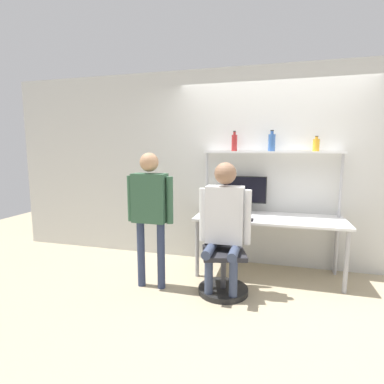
{
  "coord_description": "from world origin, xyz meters",
  "views": [
    {
      "loc": [
        0.04,
        -3.45,
        1.61
      ],
      "look_at": [
        -0.88,
        -0.08,
        1.11
      ],
      "focal_mm": 28.0,
      "sensor_mm": 36.0,
      "label": 1
    }
  ],
  "objects_px": {
    "office_chair": "(223,266)",
    "bottle_amber": "(316,145)",
    "monitor": "(245,192)",
    "bottle_blue": "(272,142)",
    "cell_phone": "(250,220)",
    "laptop": "(229,212)",
    "person_standing": "(150,204)",
    "person_seated": "(224,217)",
    "bottle_red": "(234,143)"
  },
  "relations": [
    {
      "from": "office_chair",
      "to": "bottle_amber",
      "type": "bearing_deg",
      "value": 39.38
    },
    {
      "from": "monitor",
      "to": "bottle_blue",
      "type": "relative_size",
      "value": 2.13
    },
    {
      "from": "office_chair",
      "to": "cell_phone",
      "type": "bearing_deg",
      "value": 55.31
    },
    {
      "from": "monitor",
      "to": "laptop",
      "type": "distance_m",
      "value": 0.46
    },
    {
      "from": "monitor",
      "to": "bottle_blue",
      "type": "bearing_deg",
      "value": -2.36
    },
    {
      "from": "cell_phone",
      "to": "person_standing",
      "type": "distance_m",
      "value": 1.22
    },
    {
      "from": "cell_phone",
      "to": "bottle_blue",
      "type": "bearing_deg",
      "value": 64.93
    },
    {
      "from": "office_chair",
      "to": "person_seated",
      "type": "bearing_deg",
      "value": -75.96
    },
    {
      "from": "monitor",
      "to": "office_chair",
      "type": "relative_size",
      "value": 0.61
    },
    {
      "from": "person_seated",
      "to": "bottle_amber",
      "type": "relative_size",
      "value": 7.77
    },
    {
      "from": "cell_phone",
      "to": "office_chair",
      "type": "xyz_separation_m",
      "value": [
        -0.26,
        -0.38,
        -0.47
      ]
    },
    {
      "from": "person_standing",
      "to": "bottle_blue",
      "type": "distance_m",
      "value": 1.75
    },
    {
      "from": "bottle_amber",
      "to": "bottle_red",
      "type": "relative_size",
      "value": 0.71
    },
    {
      "from": "bottle_blue",
      "to": "bottle_red",
      "type": "height_order",
      "value": "bottle_blue"
    },
    {
      "from": "monitor",
      "to": "person_seated",
      "type": "bearing_deg",
      "value": -98.58
    },
    {
      "from": "cell_phone",
      "to": "office_chair",
      "type": "bearing_deg",
      "value": -124.69
    },
    {
      "from": "laptop",
      "to": "cell_phone",
      "type": "relative_size",
      "value": 2.28
    },
    {
      "from": "person_seated",
      "to": "bottle_blue",
      "type": "relative_size",
      "value": 5.44
    },
    {
      "from": "cell_phone",
      "to": "bottle_amber",
      "type": "bearing_deg",
      "value": 31.07
    },
    {
      "from": "office_chair",
      "to": "monitor",
      "type": "bearing_deg",
      "value": 80.3
    },
    {
      "from": "person_standing",
      "to": "bottle_red",
      "type": "xyz_separation_m",
      "value": [
        0.82,
        0.94,
        0.7
      ]
    },
    {
      "from": "person_standing",
      "to": "bottle_blue",
      "type": "xyz_separation_m",
      "value": [
        1.3,
        0.94,
        0.7
      ]
    },
    {
      "from": "monitor",
      "to": "bottle_blue",
      "type": "xyz_separation_m",
      "value": [
        0.33,
        -0.01,
        0.66
      ]
    },
    {
      "from": "monitor",
      "to": "person_seated",
      "type": "distance_m",
      "value": 0.91
    },
    {
      "from": "office_chair",
      "to": "bottle_red",
      "type": "bearing_deg",
      "value": 90.49
    },
    {
      "from": "monitor",
      "to": "cell_phone",
      "type": "distance_m",
      "value": 0.55
    },
    {
      "from": "office_chair",
      "to": "bottle_blue",
      "type": "bearing_deg",
      "value": 60.31
    },
    {
      "from": "office_chair",
      "to": "person_seated",
      "type": "relative_size",
      "value": 0.64
    },
    {
      "from": "person_seated",
      "to": "bottle_amber",
      "type": "height_order",
      "value": "bottle_amber"
    },
    {
      "from": "laptop",
      "to": "office_chair",
      "type": "xyz_separation_m",
      "value": [
        0.02,
        -0.47,
        -0.53
      ]
    },
    {
      "from": "office_chair",
      "to": "person_seated",
      "type": "height_order",
      "value": "person_seated"
    },
    {
      "from": "laptop",
      "to": "cell_phone",
      "type": "xyz_separation_m",
      "value": [
        0.28,
        -0.09,
        -0.06
      ]
    },
    {
      "from": "bottle_blue",
      "to": "monitor",
      "type": "bearing_deg",
      "value": 177.64
    },
    {
      "from": "monitor",
      "to": "bottle_amber",
      "type": "relative_size",
      "value": 3.04
    },
    {
      "from": "laptop",
      "to": "person_seated",
      "type": "xyz_separation_m",
      "value": [
        0.03,
        -0.51,
        0.05
      ]
    },
    {
      "from": "person_standing",
      "to": "bottle_blue",
      "type": "height_order",
      "value": "bottle_blue"
    },
    {
      "from": "person_seated",
      "to": "bottle_amber",
      "type": "xyz_separation_m",
      "value": [
        1.0,
        0.87,
        0.79
      ]
    },
    {
      "from": "bottle_red",
      "to": "monitor",
      "type": "bearing_deg",
      "value": 5.13
    },
    {
      "from": "cell_phone",
      "to": "person_standing",
      "type": "relative_size",
      "value": 0.1
    },
    {
      "from": "laptop",
      "to": "bottle_red",
      "type": "height_order",
      "value": "bottle_red"
    },
    {
      "from": "office_chair",
      "to": "person_standing",
      "type": "bearing_deg",
      "value": -172.17
    },
    {
      "from": "cell_phone",
      "to": "person_seated",
      "type": "xyz_separation_m",
      "value": [
        -0.25,
        -0.42,
        0.11
      ]
    },
    {
      "from": "bottle_blue",
      "to": "bottle_red",
      "type": "distance_m",
      "value": 0.48
    },
    {
      "from": "cell_phone",
      "to": "monitor",
      "type": "bearing_deg",
      "value": 104.23
    },
    {
      "from": "person_standing",
      "to": "bottle_amber",
      "type": "bearing_deg",
      "value": 27.14
    },
    {
      "from": "monitor",
      "to": "laptop",
      "type": "xyz_separation_m",
      "value": [
        -0.16,
        -0.37,
        -0.21
      ]
    },
    {
      "from": "monitor",
      "to": "office_chair",
      "type": "xyz_separation_m",
      "value": [
        -0.14,
        -0.84,
        -0.75
      ]
    },
    {
      "from": "bottle_amber",
      "to": "bottle_blue",
      "type": "distance_m",
      "value": 0.54
    },
    {
      "from": "laptop",
      "to": "bottle_red",
      "type": "relative_size",
      "value": 1.29
    },
    {
      "from": "office_chair",
      "to": "bottle_amber",
      "type": "relative_size",
      "value": 4.98
    }
  ]
}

